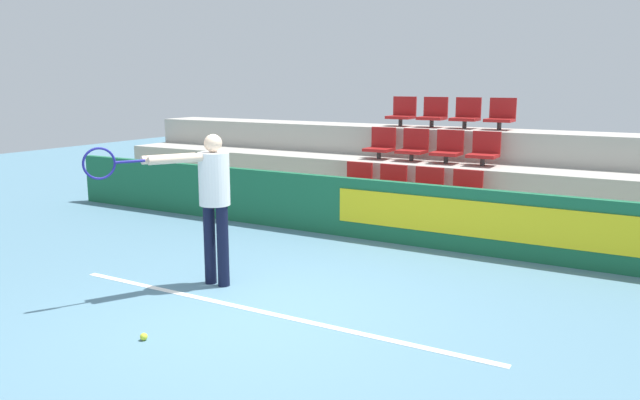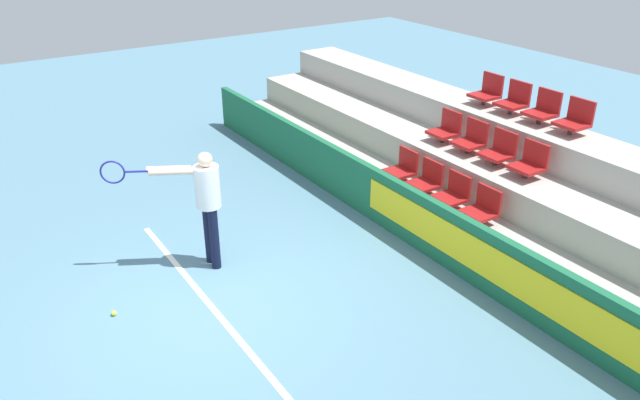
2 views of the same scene
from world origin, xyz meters
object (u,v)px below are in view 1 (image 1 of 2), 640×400
stadium_chair_5 (413,147)px  stadium_chair_10 (466,115)px  stadium_chair_6 (448,149)px  tennis_ball (144,337)px  stadium_chair_11 (501,116)px  tennis_player (209,193)px  stadium_chair_3 (465,191)px  stadium_chair_2 (427,188)px  stadium_chair_9 (433,114)px  stadium_chair_1 (390,184)px  stadium_chair_8 (402,113)px  stadium_chair_0 (356,181)px  stadium_chair_7 (484,151)px  stadium_chair_4 (381,145)px

stadium_chair_5 → stadium_chair_10: size_ratio=1.00×
stadium_chair_6 → tennis_ball: bearing=-97.6°
stadium_chair_11 → tennis_player: 5.51m
stadium_chair_3 → stadium_chair_6: bearing=123.0°
stadium_chair_2 → stadium_chair_11: 2.10m
stadium_chair_9 → stadium_chair_1: bearing=-90.0°
stadium_chair_1 → stadium_chair_9: 2.02m
stadium_chair_8 → stadium_chair_2: bearing=-57.0°
stadium_chair_10 → tennis_player: stadium_chair_10 is taller
stadium_chair_3 → stadium_chair_8: 2.66m
stadium_chair_0 → stadium_chair_8: bearing=90.0°
stadium_chair_2 → tennis_player: tennis_player is taller
stadium_chair_7 → stadium_chair_10: bearing=123.0°
stadium_chair_6 → stadium_chair_11: bearing=57.0°
stadium_chair_2 → tennis_player: bearing=-109.9°
stadium_chair_5 → stadium_chair_9: size_ratio=1.00×
stadium_chair_6 → tennis_ball: size_ratio=7.77×
stadium_chair_11 → stadium_chair_8: bearing=180.0°
stadium_chair_0 → stadium_chair_9: 2.10m
stadium_chair_3 → stadium_chair_11: stadium_chair_11 is taller
stadium_chair_1 → stadium_chair_7: size_ratio=1.00×
stadium_chair_11 → tennis_player: size_ratio=0.31×
stadium_chair_9 → tennis_ball: (-0.20, -6.64, -1.65)m
stadium_chair_0 → stadium_chair_9: bearing=72.0°
stadium_chair_0 → stadium_chair_8: (0.00, 1.77, 0.97)m
stadium_chair_6 → tennis_player: 4.45m
stadium_chair_0 → stadium_chair_9: size_ratio=1.00×
stadium_chair_7 → stadium_chair_10: 1.16m
stadium_chair_2 → stadium_chair_9: 2.10m
stadium_chair_6 → stadium_chair_11: size_ratio=1.00×
stadium_chair_9 → tennis_ball: 6.84m
stadium_chair_10 → tennis_ball: bearing=-96.6°
stadium_chair_3 → stadium_chair_11: 2.02m
stadium_chair_4 → stadium_chair_9: bearing=57.0°
stadium_chair_1 → stadium_chair_7: (1.15, 0.88, 0.49)m
stadium_chair_5 → stadium_chair_4: bearing=180.0°
stadium_chair_4 → stadium_chair_11: bearing=27.1°
stadium_chair_7 → stadium_chair_3: bearing=-90.0°
stadium_chair_5 → tennis_ball: bearing=-92.0°
stadium_chair_8 → stadium_chair_10: same height
tennis_player → tennis_ball: size_ratio=25.46×
stadium_chair_0 → tennis_ball: stadium_chair_0 is taller
stadium_chair_2 → stadium_chair_3: same height
stadium_chair_0 → stadium_chair_7: 2.00m
stadium_chair_9 → tennis_ball: bearing=-91.7°
stadium_chair_10 → tennis_player: bearing=-103.4°
stadium_chair_2 → stadium_chair_4: 1.53m
stadium_chair_4 → tennis_ball: 5.88m
stadium_chair_0 → stadium_chair_4: bearing=90.0°
stadium_chair_7 → stadium_chair_9: (-1.15, 0.88, 0.49)m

